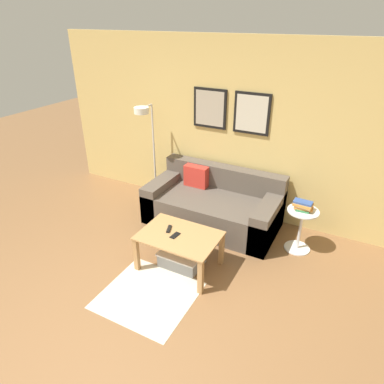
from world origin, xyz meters
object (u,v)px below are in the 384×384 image
(storage_bin, at_px, (182,258))
(side_table, at_px, (301,226))
(cell_phone, at_px, (175,235))
(coffee_table, at_px, (179,241))
(couch, at_px, (213,205))
(remote_control, at_px, (169,229))
(book_stack, at_px, (303,206))
(floor_lamp, at_px, (147,135))

(storage_bin, distance_m, side_table, 1.57)
(cell_phone, bearing_deg, coffee_table, 50.16)
(couch, height_order, storage_bin, couch)
(remote_control, bearing_deg, storage_bin, -18.20)
(couch, xyz_separation_m, cell_phone, (0.03, -1.15, 0.18))
(remote_control, bearing_deg, book_stack, 16.65)
(floor_lamp, bearing_deg, storage_bin, -43.17)
(book_stack, relative_size, remote_control, 1.69)
(remote_control, bearing_deg, couch, 64.58)
(side_table, height_order, remote_control, side_table)
(couch, height_order, remote_control, couch)
(floor_lamp, relative_size, book_stack, 6.25)
(storage_bin, distance_m, book_stack, 1.64)
(coffee_table, distance_m, cell_phone, 0.10)
(coffee_table, xyz_separation_m, remote_control, (-0.17, 0.04, 0.09))
(book_stack, height_order, cell_phone, book_stack)
(coffee_table, height_order, storage_bin, coffee_table)
(cell_phone, bearing_deg, side_table, 47.39)
(book_stack, bearing_deg, coffee_table, -138.59)
(couch, relative_size, cell_phone, 13.43)
(storage_bin, distance_m, remote_control, 0.41)
(floor_lamp, relative_size, cell_phone, 11.30)
(couch, bearing_deg, side_table, -3.48)
(book_stack, bearing_deg, side_table, -34.30)
(floor_lamp, height_order, remote_control, floor_lamp)
(floor_lamp, bearing_deg, couch, -5.21)
(floor_lamp, height_order, book_stack, floor_lamp)
(storage_bin, bearing_deg, couch, 93.65)
(coffee_table, bearing_deg, cell_phone, -136.33)
(cell_phone, bearing_deg, floor_lamp, 140.46)
(floor_lamp, xyz_separation_m, side_table, (2.45, -0.18, -0.78))
(couch, xyz_separation_m, floor_lamp, (-1.18, 0.11, 0.86))
(coffee_table, distance_m, remote_control, 0.19)
(coffee_table, xyz_separation_m, book_stack, (1.19, 1.05, 0.27))
(storage_bin, bearing_deg, side_table, 39.63)
(book_stack, bearing_deg, couch, 176.91)
(side_table, distance_m, remote_control, 1.69)
(side_table, bearing_deg, couch, 176.52)
(couch, xyz_separation_m, coffee_table, (0.06, -1.11, 0.10))
(couch, xyz_separation_m, remote_control, (-0.10, -1.07, 0.19))
(side_table, bearing_deg, book_stack, 145.70)
(floor_lamp, xyz_separation_m, cell_phone, (1.21, -1.25, -0.67))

